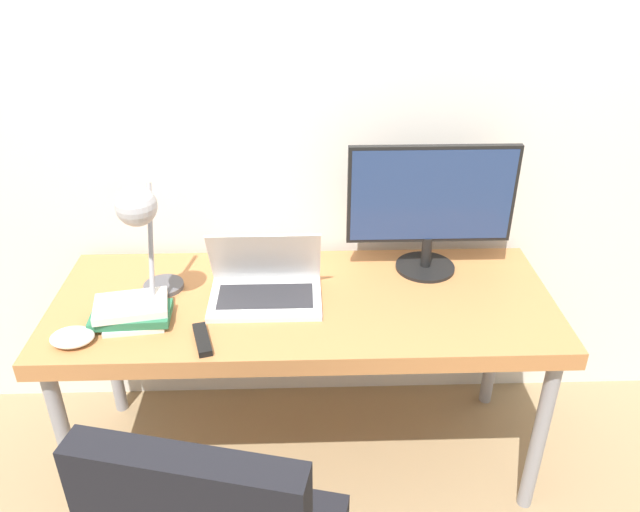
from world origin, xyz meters
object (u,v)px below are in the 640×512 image
Objects in this scene: monitor at (432,203)px; laptop at (267,285)px; game_controller at (74,337)px; desk_lamp at (143,220)px; book_stack at (133,312)px.

laptop is at bearing -162.71° from monitor.
game_controller is at bearing -160.23° from monitor.
desk_lamp is at bearing -164.60° from monitor.
book_stack is at bearing -139.87° from desk_lamp.
desk_lamp reaches higher than laptop.
monitor is at bearing 17.29° from laptop.
desk_lamp is 0.41m from game_controller.
monitor reaches higher than laptop.
book_stack is at bearing -162.92° from laptop.
desk_lamp is at bearing 35.74° from game_controller.
laptop is 0.43m from book_stack.
book_stack is 1.91× the size of game_controller.
monitor is 1.05m from book_stack.
game_controller is (-1.14, -0.41, -0.24)m from monitor.
laptop is at bearing 17.08° from book_stack.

